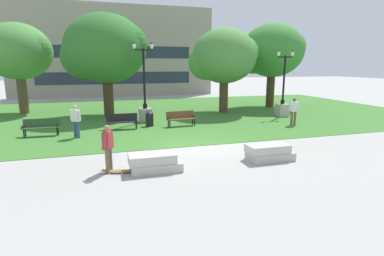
{
  "coord_description": "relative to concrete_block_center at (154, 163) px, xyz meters",
  "views": [
    {
      "loc": [
        -3.91,
        -12.87,
        3.73
      ],
      "look_at": [
        -0.55,
        -1.4,
        1.2
      ],
      "focal_mm": 28.0,
      "sensor_mm": 36.0,
      "label": 1
    }
  ],
  "objects": [
    {
      "name": "ground_plane",
      "position": [
        2.33,
        2.73,
        -0.31
      ],
      "size": [
        140.0,
        140.0,
        0.0
      ],
      "primitive_type": "plane",
      "color": "#A3A09B"
    },
    {
      "name": "grass_lawn",
      "position": [
        2.33,
        12.73,
        -0.3
      ],
      "size": [
        40.0,
        20.0,
        0.02
      ],
      "primitive_type": "cube",
      "color": "#3D752D",
      "rests_on": "ground"
    },
    {
      "name": "concrete_block_center",
      "position": [
        0.0,
        0.0,
        0.0
      ],
      "size": [
        1.86,
        0.9,
        0.64
      ],
      "color": "#B2ADA3",
      "rests_on": "ground"
    },
    {
      "name": "concrete_block_left",
      "position": [
        4.59,
        -0.02,
        0.0
      ],
      "size": [
        1.86,
        0.9,
        0.64
      ],
      "color": "#B2ADA3",
      "rests_on": "ground"
    },
    {
      "name": "person_skateboarder",
      "position": [
        -1.56,
        0.34,
        0.66
      ],
      "size": [
        0.46,
        0.97,
        1.71
      ],
      "color": "brown",
      "rests_on": "ground"
    },
    {
      "name": "skateboard",
      "position": [
        -1.32,
        0.15,
        -0.22
      ],
      "size": [
        1.04,
        0.46,
        0.14
      ],
      "color": "olive",
      "rests_on": "ground"
    },
    {
      "name": "park_bench_near_left",
      "position": [
        -4.89,
        7.04,
        0.23
      ],
      "size": [
        1.81,
        0.57,
        0.9
      ],
      "color": "#284723",
      "rests_on": "grass_lawn"
    },
    {
      "name": "park_bench_near_right",
      "position": [
        -0.66,
        7.55,
        0.23
      ],
      "size": [
        1.81,
        0.58,
        0.9
      ],
      "color": "black",
      "rests_on": "grass_lawn"
    },
    {
      "name": "park_bench_far_left",
      "position": [
        2.88,
        7.5,
        0.23
      ],
      "size": [
        1.84,
        0.7,
        0.9
      ],
      "color": "brown",
      "rests_on": "grass_lawn"
    },
    {
      "name": "lamp_post_left",
      "position": [
        0.95,
        9.46,
        0.75
      ],
      "size": [
        1.32,
        0.8,
        5.13
      ],
      "color": "gray",
      "rests_on": "grass_lawn"
    },
    {
      "name": "lamp_post_right",
      "position": [
        10.93,
        8.93,
        0.69
      ],
      "size": [
        1.32,
        0.8,
        4.75
      ],
      "color": "#ADA89E",
      "rests_on": "grass_lawn"
    },
    {
      "name": "tree_near_left",
      "position": [
        12.62,
        13.65,
        4.57
      ],
      "size": [
        5.65,
        5.38,
        7.22
      ],
      "color": "#42301E",
      "rests_on": "grass_lawn"
    },
    {
      "name": "tree_near_right",
      "position": [
        -1.37,
        12.65,
        4.48
      ],
      "size": [
        6.02,
        5.73,
        7.28
      ],
      "color": "#42301E",
      "rests_on": "grass_lawn"
    },
    {
      "name": "tree_far_left",
      "position": [
        7.44,
        11.94,
        4.02
      ],
      "size": [
        5.19,
        4.94,
        6.48
      ],
      "color": "#4C3823",
      "rests_on": "grass_lawn"
    },
    {
      "name": "tree_far_right",
      "position": [
        -7.69,
        15.7,
        4.33
      ],
      "size": [
        5.16,
        4.92,
        6.78
      ],
      "color": "brown",
      "rests_on": "grass_lawn"
    },
    {
      "name": "trash_bin",
      "position": [
        1.01,
        8.0,
        0.2
      ],
      "size": [
        0.49,
        0.49,
        0.96
      ],
      "color": "black",
      "rests_on": "grass_lawn"
    },
    {
      "name": "person_bystander_near_lawn",
      "position": [
        -3.06,
        6.03,
        0.68
      ],
      "size": [
        0.6,
        0.43,
        1.71
      ],
      "color": "#384C7A",
      "rests_on": "grass_lawn"
    },
    {
      "name": "person_bystander_far_lawn",
      "position": [
        9.7,
        5.76,
        0.68
      ],
      "size": [
        0.74,
        0.36,
        1.71
      ],
      "color": "brown",
      "rests_on": "grass_lawn"
    },
    {
      "name": "building_facade_distant",
      "position": [
        -0.04,
        27.22,
        4.98
      ],
      "size": [
        23.63,
        1.03,
        10.6
      ],
      "color": "gray",
      "rests_on": "ground"
    }
  ]
}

